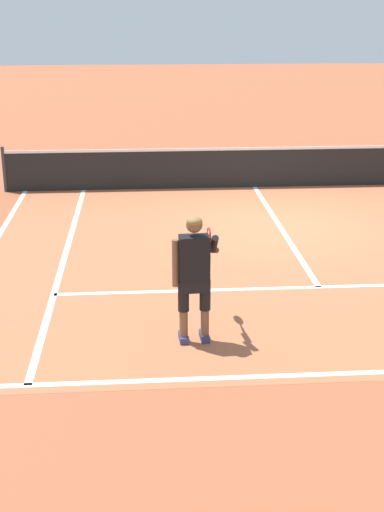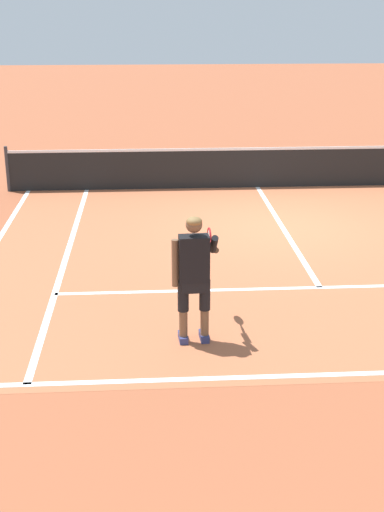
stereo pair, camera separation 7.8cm
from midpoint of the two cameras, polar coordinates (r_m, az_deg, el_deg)
ground_plane at (r=14.13m, az=7.47°, el=2.43°), size 80.00×80.00×0.00m
court_inner_surface at (r=12.83m, az=8.62°, el=0.58°), size 10.98×9.51×0.00m
line_baseline at (r=8.81m, az=14.77°, el=-9.20°), size 10.98×0.10×0.01m
line_service at (r=11.15m, az=10.56°, el=-2.53°), size 8.23×0.10×0.01m
line_centre_service at (r=14.09m, az=7.49°, el=2.40°), size 0.10×6.40×0.01m
line_singles_left at (r=12.63m, az=-9.96°, el=0.19°), size 0.10×9.11×0.01m
tennis_net at (r=17.01m, az=5.54°, el=7.22°), size 11.96×0.08×1.07m
tennis_player at (r=8.91m, az=0.44°, el=-1.18°), size 0.62×1.14×1.71m
tennis_ball_near_feet at (r=10.17m, az=1.24°, el=-4.26°), size 0.07×0.07×0.07m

